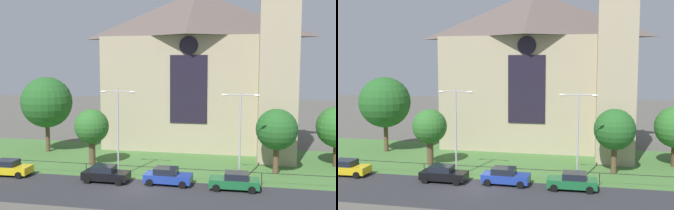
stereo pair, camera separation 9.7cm
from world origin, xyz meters
TOP-DOWN VIEW (x-y plane):
  - ground at (0.00, 10.00)m, footprint 160.00×160.00m
  - road_asphalt at (0.00, -2.00)m, footprint 120.00×8.00m
  - grass_verge at (0.00, 8.00)m, footprint 120.00×20.00m
  - church_building at (2.97, 18.96)m, footprint 23.20×16.20m
  - iron_railing at (2.20, 2.50)m, footprint 33.09×0.07m
  - tree_right_near at (11.91, 6.73)m, footprint 4.01×4.01m
  - tree_left_far at (-14.78, 11.30)m, footprint 6.11×6.11m
  - tree_left_near at (-6.92, 6.14)m, footprint 3.61×3.61m
  - streetlamp_near at (-2.76, 2.40)m, footprint 3.37×0.26m
  - streetlamp_far at (8.50, 2.40)m, footprint 3.37×0.26m
  - parked_car_yellow at (-13.28, 0.80)m, footprint 4.26×2.14m
  - parked_car_black at (-3.40, 0.68)m, footprint 4.22×2.05m
  - parked_car_blue at (2.28, 1.03)m, footprint 4.25×2.12m
  - parked_car_green at (8.18, 0.72)m, footprint 4.22×2.07m

SIDE VIEW (x-z plane):
  - ground at x=0.00m, z-range 0.00..0.00m
  - grass_verge at x=0.00m, z-range 0.00..0.01m
  - road_asphalt at x=0.00m, z-range 0.00..0.01m
  - parked_car_yellow at x=-13.28m, z-range -0.01..1.50m
  - parked_car_black at x=-3.40m, z-range -0.01..1.50m
  - parked_car_blue at x=2.28m, z-range -0.01..1.50m
  - parked_car_green at x=8.18m, z-range -0.01..1.50m
  - iron_railing at x=2.20m, z-range 0.42..1.54m
  - tree_left_near at x=-6.92m, z-range 1.10..7.05m
  - tree_right_near at x=11.91m, z-range 1.13..7.49m
  - streetlamp_far at x=8.50m, z-range 1.12..9.32m
  - streetlamp_near at x=-2.76m, z-range 1.13..9.46m
  - tree_left_far at x=-14.78m, z-range 1.47..10.57m
  - church_building at x=2.97m, z-range -2.73..23.27m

